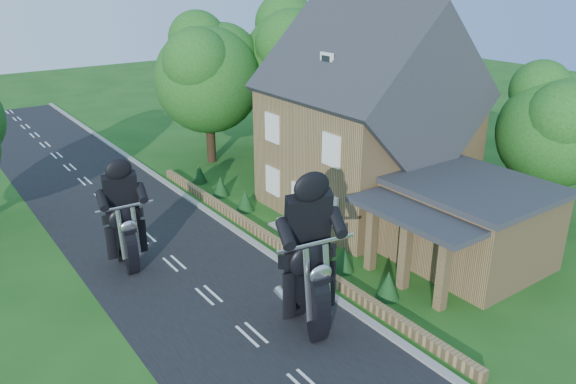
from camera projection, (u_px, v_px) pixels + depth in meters
ground at (252, 335)px, 18.66m from camera, size 120.00×120.00×0.00m
road at (252, 335)px, 18.65m from camera, size 7.00×80.00×0.02m
kerb at (336, 298)px, 20.61m from camera, size 0.30×80.00×0.12m
garden_wall at (274, 241)px, 24.69m from camera, size 0.30×22.00×0.40m
house at (366, 124)px, 27.29m from camera, size 9.54×8.64×10.24m
annex at (467, 223)px, 22.76m from camera, size 7.05×5.94×3.44m
tree_annex_side at (557, 122)px, 26.30m from camera, size 5.64×5.20×7.48m
tree_house_right at (414, 85)px, 32.30m from camera, size 6.51×6.00×8.40m
tree_behind_house at (302, 55)px, 36.26m from camera, size 7.81×7.20×10.08m
tree_behind_left at (213, 69)px, 33.92m from camera, size 6.94×6.40×9.16m
shrub_a at (388, 285)px, 20.57m from camera, size 0.90×0.90×1.10m
shrub_b at (343, 258)px, 22.46m from camera, size 0.90×0.90×1.10m
shrub_c at (306, 236)px, 24.35m from camera, size 0.90×0.90×1.10m
shrub_d at (245, 201)px, 28.13m from camera, size 0.90×0.90×1.10m
shrub_e at (221, 186)px, 30.02m from camera, size 0.90×0.90×1.10m
shrub_f at (199, 173)px, 31.91m from camera, size 0.90×0.90×1.10m
motorcycle_lead at (307, 307)px, 18.68m from camera, size 0.73×1.88×1.70m
motorcycle_follow at (127, 252)px, 22.66m from camera, size 0.49×1.53×1.40m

